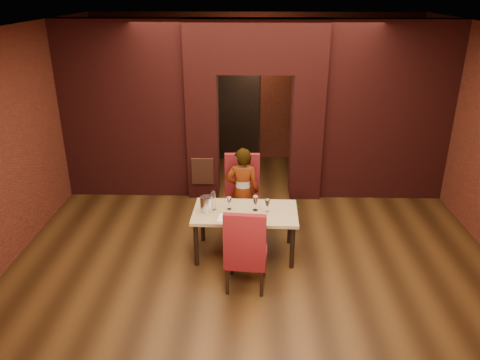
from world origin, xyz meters
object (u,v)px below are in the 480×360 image
at_px(wine_bucket, 207,204).
at_px(water_bottle, 213,200).
at_px(dining_table, 245,233).
at_px(wine_glass_c, 267,206).
at_px(chair_far, 242,195).
at_px(chair_near, 246,247).
at_px(potted_plant, 287,212).
at_px(wine_glass_b, 255,203).
at_px(person_seated, 243,192).
at_px(wine_glass_a, 229,203).

relative_size(wine_bucket, water_bottle, 0.77).
distance_m(dining_table, water_bottle, 0.68).
relative_size(dining_table, wine_glass_c, 7.98).
relative_size(chair_far, chair_near, 1.06).
relative_size(dining_table, chair_far, 1.22).
height_order(dining_table, potted_plant, dining_table).
bearing_deg(wine_glass_c, dining_table, 179.30).
bearing_deg(potted_plant, water_bottle, -141.74).
bearing_deg(wine_bucket, water_bottle, 29.78).
height_order(wine_glass_b, water_bottle, water_bottle).
xyz_separation_m(wine_glass_b, wine_bucket, (-0.70, -0.05, 0.00)).
bearing_deg(wine_glass_c, wine_bucket, -179.30).
relative_size(dining_table, wine_glass_b, 6.87).
relative_size(wine_bucket, potted_plant, 0.51).
relative_size(dining_table, person_seated, 1.04).
distance_m(wine_glass_b, wine_bucket, 0.70).
height_order(chair_near, wine_bucket, chair_near).
bearing_deg(dining_table, person_seated, 96.16).
xyz_separation_m(person_seated, wine_glass_b, (0.20, -0.61, 0.09)).
relative_size(wine_glass_b, wine_bucket, 0.96).
relative_size(wine_glass_b, wine_glass_c, 1.16).
distance_m(chair_near, person_seated, 1.45).
bearing_deg(wine_glass_c, person_seated, 119.53).
height_order(dining_table, wine_glass_b, wine_glass_b).
height_order(chair_near, wine_glass_a, chair_near).
distance_m(person_seated, water_bottle, 0.74).
distance_m(chair_far, person_seated, 0.14).
height_order(chair_far, wine_glass_c, chair_far).
xyz_separation_m(chair_far, wine_glass_c, (0.38, -0.74, 0.18)).
bearing_deg(wine_bucket, person_seated, 52.99).
xyz_separation_m(chair_near, wine_bucket, (-0.58, 0.78, 0.24)).
xyz_separation_m(dining_table, person_seated, (-0.05, 0.65, 0.37)).
height_order(wine_glass_b, wine_glass_c, wine_glass_b).
height_order(chair_near, wine_glass_c, chair_near).
height_order(wine_glass_c, wine_bucket, wine_bucket).
bearing_deg(person_seated, wine_glass_a, 73.56).
relative_size(wine_glass_a, wine_glass_b, 0.84).
bearing_deg(wine_glass_a, wine_glass_b, -3.35).
relative_size(wine_glass_a, wine_glass_c, 0.98).
height_order(person_seated, wine_glass_b, person_seated).
height_order(person_seated, water_bottle, person_seated).
distance_m(dining_table, wine_glass_b, 0.49).
bearing_deg(wine_bucket, chair_near, -53.43).
height_order(dining_table, person_seated, person_seated).
bearing_deg(potted_plant, wine_glass_b, -120.90).
height_order(dining_table, chair_near, chair_near).
height_order(wine_glass_a, wine_glass_b, wine_glass_b).
distance_m(person_seated, wine_glass_b, 0.65).
bearing_deg(wine_bucket, chair_far, 56.78).
height_order(dining_table, chair_far, chair_far).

